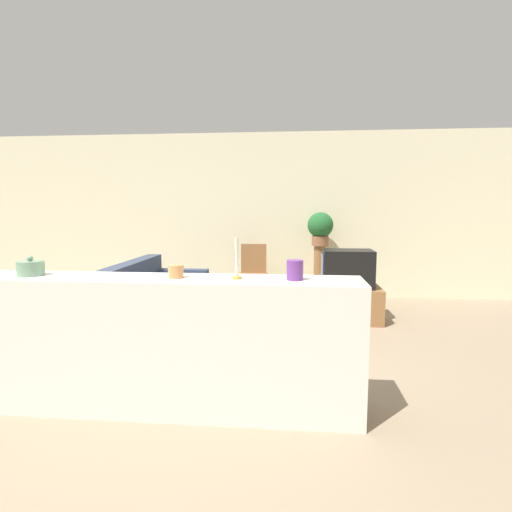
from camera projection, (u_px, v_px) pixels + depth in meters
The scene contains 13 objects.
ground_plane at pixel (180, 378), 3.47m from camera, with size 14.00×14.00×0.00m, color gray.
wall_back at pixel (236, 215), 6.70m from camera, with size 9.00×0.06×2.70m.
couch at pixel (153, 304), 4.94m from camera, with size 0.91×1.94×0.80m.
tv_stand at pixel (347, 304), 5.24m from camera, with size 0.86×0.59×0.45m.
television at pixel (347, 268), 5.19m from camera, with size 0.65×0.44×0.49m.
wooden_chair at pixel (253, 271), 6.15m from camera, with size 0.44×0.44×0.92m.
plant_stand at pixel (319, 273), 6.35m from camera, with size 0.19×0.19×0.88m.
potted_plant at pixel (320, 227), 6.26m from camera, with size 0.40×0.40×0.53m.
foreground_counter at pixel (158, 344), 2.91m from camera, with size 2.93×0.44×0.98m.
decorative_bowl at pixel (31, 268), 2.93m from camera, with size 0.19×0.19×0.15m.
candle_jar at pixel (176, 271), 2.83m from camera, with size 0.11×0.11×0.09m.
candlestick at pixel (237, 265), 2.79m from camera, with size 0.07×0.07×0.29m.
coffee_tin at pixel (295, 270), 2.75m from camera, with size 0.11×0.11×0.14m.
Camera 1 is at (0.97, -3.24, 1.48)m, focal length 28.00 mm.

